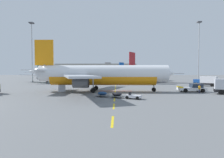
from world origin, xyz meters
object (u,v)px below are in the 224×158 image
airliner_far_right (107,73)px  ground_crew_worker (199,89)px  airliner_foreground (101,75)px  uld_cargo_container (62,88)px  pushback_tug (192,88)px  apron_light_mast_near (32,45)px  airliner_mid_left (53,74)px  airliner_far_center (146,73)px  fuel_service_truck (206,81)px  apron_light_mast_far (199,45)px  baggage_train (117,95)px

airliner_far_right → ground_crew_worker: airliner_far_right is taller
airliner_foreground → uld_cargo_container: size_ratio=17.52×
pushback_tug → apron_light_mast_near: 65.83m
airliner_mid_left → airliner_far_center: 43.15m
airliner_far_right → uld_cargo_container: 85.53m
airliner_mid_left → airliner_far_right: (22.51, 45.17, 0.34)m
fuel_service_truck → ground_crew_worker: (-11.22, -19.95, -0.63)m
airliner_far_right → apron_light_mast_far: apron_light_mast_far is taller
airliner_foreground → airliner_far_center: airliner_far_center is taller
airliner_far_center → airliner_far_right: size_ratio=1.11×
airliner_far_center → apron_light_mast_far: bearing=0.3°
pushback_tug → airliner_far_right: 88.77m
airliner_far_center → uld_cargo_container: airliner_far_center is taller
uld_cargo_container → apron_light_mast_near: size_ratio=0.08×
airliner_mid_left → ground_crew_worker: size_ratio=17.00×
fuel_service_truck → baggage_train: bearing=-136.6°
airliner_mid_left → ground_crew_worker: airliner_mid_left is taller
airliner_far_right → apron_light_mast_near: size_ratio=1.17×
pushback_tug → ground_crew_worker: size_ratio=3.40×
airliner_foreground → airliner_far_right: bearing=92.1°
fuel_service_truck → baggage_train: size_ratio=0.81×
ground_crew_worker → apron_light_mast_far: bearing=66.3°
airliner_foreground → ground_crew_worker: (21.81, -2.75, -2.93)m
ground_crew_worker → airliner_mid_left: bearing=138.0°
baggage_train → uld_cargo_container: size_ratio=4.27×
pushback_tug → airliner_far_center: 43.23m
ground_crew_worker → airliner_foreground: bearing=172.8°
airliner_far_center → uld_cargo_container: 50.63m
airliner_foreground → apron_light_mast_near: 48.87m
ground_crew_worker → apron_light_mast_near: size_ratio=0.07×
airliner_far_center → apron_light_mast_far: 27.67m
pushback_tug → baggage_train: 20.27m
pushback_tug → baggage_train: (-17.52, -10.17, -0.38)m
baggage_train → uld_cargo_container: 16.60m
uld_cargo_container → fuel_service_truck: bearing=22.3°
baggage_train → pushback_tug: bearing=30.1°
airliner_foreground → airliner_mid_left: bearing=122.6°
airliner_mid_left → apron_light_mast_far: bearing=2.5°
airliner_mid_left → apron_light_mast_far: (67.47, 2.98, 13.68)m
ground_crew_worker → apron_light_mast_far: (20.09, 45.71, 16.08)m
uld_cargo_container → apron_light_mast_far: (51.08, 43.06, 16.30)m
airliner_foreground → fuel_service_truck: (33.02, 17.20, -2.30)m
airliner_far_center → apron_light_mast_near: apron_light_mast_near is taller
airliner_far_right → airliner_mid_left: bearing=-116.5°
baggage_train → apron_light_mast_far: bearing=54.5°
airliner_mid_left → uld_cargo_container: bearing=-67.8°
fuel_service_truck → apron_light_mast_far: (8.87, 25.76, 15.45)m
airliner_far_center → airliner_mid_left: bearing=-176.2°
airliner_mid_left → apron_light_mast_far: 68.90m
airliner_foreground → airliner_far_center: bearing=67.8°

